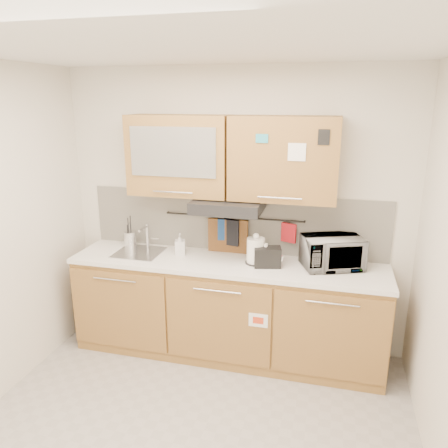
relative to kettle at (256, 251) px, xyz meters
The scene contains 19 objects.
floor 1.61m from the kettle, 102.02° to the right, with size 3.20×3.20×0.00m, color #9E9993.
ceiling 2.00m from the kettle, 102.02° to the right, with size 3.20×3.20×0.00m, color white.
wall_back 0.47m from the kettle, 131.98° to the left, with size 3.20×3.20×0.00m, color silver.
base_cabinet 0.68m from the kettle, behind, with size 2.80×0.64×0.88m.
countertop 0.29m from the kettle, behind, with size 2.82×0.62×0.04m, color white.
backsplash 0.41m from the kettle, 133.20° to the left, with size 2.80×0.02×0.56m, color silver.
upper_cabinets 0.85m from the kettle, 157.30° to the left, with size 1.82×0.37×0.70m.
range_hood 0.47m from the kettle, behind, with size 0.60×0.46×0.10m, color black.
sink 1.11m from the kettle, behind, with size 0.42×0.40×0.26m.
utensil_rail 0.42m from the kettle, 137.45° to the left, with size 0.02×0.02×1.30m, color black.
utensil_crock 1.27m from the kettle, behind, with size 0.15×0.15×0.31m.
kettle is the anchor object (origin of this frame).
toaster 0.12m from the kettle, 23.04° to the right, with size 0.25×0.19×0.17m.
microwave 0.65m from the kettle, ahead, with size 0.49×0.33×0.27m, color #999999.
soap_bottle 0.72m from the kettle, behind, with size 0.09×0.09×0.20m, color #999999.
cutting_board 0.38m from the kettle, 144.12° to the left, with size 0.38×0.03×0.47m, color brown.
oven_mitt 0.42m from the kettle, 146.93° to the left, with size 0.12×0.03×0.20m, color navy.
dark_pouch 0.36m from the kettle, 140.86° to the left, with size 0.16×0.04×0.25m, color black.
pot_holder 0.36m from the kettle, 40.89° to the left, with size 0.14×0.02×0.17m, color #AB161F.
Camera 1 is at (0.88, -2.34, 2.32)m, focal length 35.00 mm.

